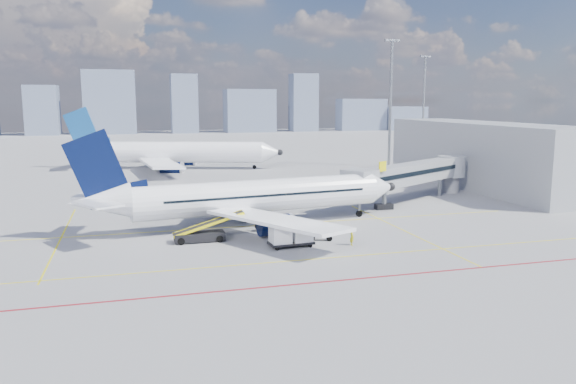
{
  "coord_description": "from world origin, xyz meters",
  "views": [
    {
      "loc": [
        -12.99,
        -49.93,
        13.34
      ],
      "look_at": [
        2.5,
        5.26,
        4.0
      ],
      "focal_mm": 35.0,
      "sensor_mm": 36.0,
      "label": 1
    }
  ],
  "objects_px": {
    "ramp_worker": "(352,237)",
    "main_aircraft": "(247,197)",
    "second_aircraft": "(172,152)",
    "belt_loader": "(201,234)",
    "baggage_tug": "(320,232)",
    "cargo_dolly": "(291,234)"
  },
  "relations": [
    {
      "from": "baggage_tug",
      "to": "ramp_worker",
      "type": "height_order",
      "value": "baggage_tug"
    },
    {
      "from": "ramp_worker",
      "to": "belt_loader",
      "type": "bearing_deg",
      "value": 69.32
    },
    {
      "from": "belt_loader",
      "to": "baggage_tug",
      "type": "bearing_deg",
      "value": -11.74
    },
    {
      "from": "baggage_tug",
      "to": "ramp_worker",
      "type": "distance_m",
      "value": 3.6
    },
    {
      "from": "main_aircraft",
      "to": "baggage_tug",
      "type": "bearing_deg",
      "value": -58.66
    },
    {
      "from": "main_aircraft",
      "to": "cargo_dolly",
      "type": "height_order",
      "value": "main_aircraft"
    },
    {
      "from": "cargo_dolly",
      "to": "belt_loader",
      "type": "height_order",
      "value": "belt_loader"
    },
    {
      "from": "main_aircraft",
      "to": "baggage_tug",
      "type": "xyz_separation_m",
      "value": [
        5.75,
        -7.24,
        -2.46
      ]
    },
    {
      "from": "baggage_tug",
      "to": "main_aircraft",
      "type": "bearing_deg",
      "value": 151.72
    },
    {
      "from": "baggage_tug",
      "to": "ramp_worker",
      "type": "xyz_separation_m",
      "value": [
        2.16,
        -2.88,
        -0.01
      ]
    },
    {
      "from": "baggage_tug",
      "to": "belt_loader",
      "type": "height_order",
      "value": "belt_loader"
    },
    {
      "from": "second_aircraft",
      "to": "belt_loader",
      "type": "height_order",
      "value": "second_aircraft"
    },
    {
      "from": "main_aircraft",
      "to": "baggage_tug",
      "type": "relative_size",
      "value": 13.77
    },
    {
      "from": "cargo_dolly",
      "to": "ramp_worker",
      "type": "xyz_separation_m",
      "value": [
        5.64,
        -0.96,
        -0.48
      ]
    },
    {
      "from": "ramp_worker",
      "to": "main_aircraft",
      "type": "bearing_deg",
      "value": 38.46
    },
    {
      "from": "ramp_worker",
      "to": "second_aircraft",
      "type": "bearing_deg",
      "value": 10.59
    },
    {
      "from": "belt_loader",
      "to": "ramp_worker",
      "type": "distance_m",
      "value": 14.35
    },
    {
      "from": "second_aircraft",
      "to": "baggage_tug",
      "type": "distance_m",
      "value": 63.55
    },
    {
      "from": "ramp_worker",
      "to": "baggage_tug",
      "type": "bearing_deg",
      "value": 37.26
    },
    {
      "from": "second_aircraft",
      "to": "belt_loader",
      "type": "bearing_deg",
      "value": -73.94
    },
    {
      "from": "main_aircraft",
      "to": "second_aircraft",
      "type": "bearing_deg",
      "value": 86.8
    },
    {
      "from": "belt_loader",
      "to": "cargo_dolly",
      "type": "bearing_deg",
      "value": -28.76
    }
  ]
}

